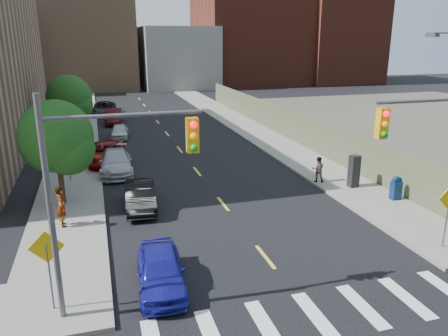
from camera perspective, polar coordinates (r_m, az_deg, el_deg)
sidewalk_nw at (r=48.77m, az=-18.36°, el=6.08°), size 3.50×73.00×0.15m
sidewalk_ne at (r=50.65m, az=-0.47°, el=7.30°), size 3.50×73.00×0.15m
fence_north at (r=38.56m, az=7.78°, el=5.91°), size 0.12×44.00×2.50m
gravel_lot at (r=50.61m, az=26.23°, el=5.52°), size 36.00×42.00×0.06m
bg_bldg_midwest at (r=78.53m, az=-17.09°, el=15.41°), size 14.00×16.00×15.00m
bg_bldg_center at (r=77.87m, az=-6.27°, el=14.17°), size 12.00×16.00×10.00m
bg_bldg_east at (r=83.37m, az=3.30°, el=16.47°), size 18.00×18.00×16.00m
bg_bldg_fareast at (r=88.28m, az=14.04°, el=16.69°), size 14.00×16.00×18.00m
smokestack at (r=90.51m, az=16.60°, el=19.67°), size 1.80×1.80×28.00m
signal_nw at (r=13.11m, az=-15.57°, el=-1.15°), size 4.59×0.30×7.00m
signal_ne at (r=17.78m, az=26.62°, el=2.31°), size 4.59×0.30×7.00m
warn_sign_nw at (r=14.63m, az=-22.06°, el=-10.62°), size 1.06×0.06×2.83m
warn_sign_midwest at (r=27.35m, az=-19.74°, el=2.18°), size 1.06×0.06×2.83m
tree_west_near at (r=23.19m, az=-21.02°, el=3.34°), size 3.66×3.64×5.52m
tree_west_far at (r=37.94m, az=-19.54°, el=8.34°), size 3.66×3.64×5.52m
parked_car_blue at (r=15.68m, az=-8.27°, el=-13.03°), size 1.89×4.09×1.36m
parked_car_black at (r=22.57m, az=-10.87°, el=-3.58°), size 1.73×4.26×1.37m
parked_car_red at (r=31.10m, az=-15.00°, el=1.88°), size 2.67×5.37×1.46m
parked_car_silver at (r=28.77m, az=-13.97°, el=0.75°), size 2.14×5.02×1.44m
parked_car_white at (r=38.79m, az=-13.49°, el=4.69°), size 1.78×3.69×1.21m
parked_car_maroon at (r=45.57m, az=-14.19°, el=6.56°), size 1.99×4.58×1.47m
parked_car_grey at (r=50.94m, az=-15.44°, el=7.51°), size 2.99×5.54×1.48m
mailbox at (r=24.76m, az=21.55°, el=-2.48°), size 0.52×0.41×1.25m
payphone at (r=25.95m, az=16.61°, el=-0.39°), size 0.59×0.50×1.85m
pedestrian_west at (r=21.03m, az=-20.46°, el=-4.72°), size 0.57×0.76×1.89m
pedestrian_east at (r=26.35m, az=12.18°, el=-0.16°), size 0.91×0.83×1.53m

